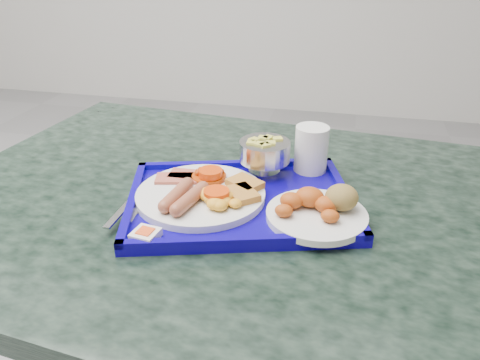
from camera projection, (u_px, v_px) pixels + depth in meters
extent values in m
cylinder|color=slate|center=(257.00, 355.00, 1.09)|extent=(0.12, 0.12, 0.74)
cube|color=black|center=(260.00, 211.00, 0.91)|extent=(1.39, 1.00, 0.04)
cube|color=#0D038A|center=(240.00, 202.00, 0.88)|extent=(0.48, 0.41, 0.01)
cube|color=#0D038A|center=(236.00, 164.00, 1.00)|extent=(0.40, 0.13, 0.01)
cube|color=#0D038A|center=(245.00, 240.00, 0.75)|extent=(0.40, 0.13, 0.01)
cube|color=#0D038A|center=(345.00, 193.00, 0.89)|extent=(0.10, 0.29, 0.01)
cube|color=#0D038A|center=(133.00, 200.00, 0.86)|extent=(0.10, 0.29, 0.01)
cylinder|color=silver|center=(201.00, 195.00, 0.88)|extent=(0.24, 0.24, 0.01)
cube|color=#CB6251|center=(190.00, 175.00, 0.93)|extent=(0.08, 0.05, 0.01)
cube|color=#CB6251|center=(177.00, 178.00, 0.92)|extent=(0.09, 0.06, 0.01)
cylinder|color=#A63906|center=(209.00, 177.00, 0.92)|extent=(0.07, 0.07, 0.01)
sphere|color=#A63906|center=(200.00, 169.00, 0.94)|extent=(0.01, 0.01, 0.01)
sphere|color=#A63906|center=(207.00, 170.00, 0.93)|extent=(0.01, 0.01, 0.01)
sphere|color=#A63906|center=(216.00, 174.00, 0.92)|extent=(0.01, 0.01, 0.01)
sphere|color=#A63906|center=(207.00, 171.00, 0.93)|extent=(0.01, 0.01, 0.01)
sphere|color=#A63906|center=(207.00, 173.00, 0.92)|extent=(0.01, 0.01, 0.01)
sphere|color=#A63906|center=(222.00, 171.00, 0.93)|extent=(0.01, 0.01, 0.01)
sphere|color=#A63906|center=(198.00, 171.00, 0.93)|extent=(0.01, 0.01, 0.01)
sphere|color=#A63906|center=(212.00, 171.00, 0.93)|extent=(0.01, 0.01, 0.01)
sphere|color=#A63906|center=(211.00, 169.00, 0.94)|extent=(0.01, 0.01, 0.01)
sphere|color=#A63906|center=(216.00, 169.00, 0.94)|extent=(0.01, 0.01, 0.01)
sphere|color=#A63906|center=(200.00, 170.00, 0.93)|extent=(0.01, 0.01, 0.01)
sphere|color=#A63906|center=(205.00, 172.00, 0.93)|extent=(0.01, 0.01, 0.01)
sphere|color=#A63906|center=(197.00, 173.00, 0.92)|extent=(0.01, 0.01, 0.01)
cube|color=#B8772E|center=(245.00, 183.00, 0.89)|extent=(0.08, 0.07, 0.01)
cube|color=#B8772E|center=(242.00, 194.00, 0.85)|extent=(0.08, 0.08, 0.01)
cylinder|color=brown|center=(177.00, 195.00, 0.84)|extent=(0.04, 0.09, 0.02)
cylinder|color=brown|center=(190.00, 198.00, 0.83)|extent=(0.04, 0.10, 0.02)
ellipsoid|color=orange|center=(208.00, 195.00, 0.84)|extent=(0.03, 0.03, 0.02)
ellipsoid|color=orange|center=(228.00, 196.00, 0.84)|extent=(0.02, 0.02, 0.02)
ellipsoid|color=orange|center=(222.00, 199.00, 0.83)|extent=(0.03, 0.03, 0.02)
ellipsoid|color=orange|center=(214.00, 192.00, 0.85)|extent=(0.03, 0.03, 0.02)
ellipsoid|color=orange|center=(215.00, 204.00, 0.81)|extent=(0.03, 0.03, 0.02)
ellipsoid|color=orange|center=(235.00, 203.00, 0.82)|extent=(0.02, 0.02, 0.02)
ellipsoid|color=orange|center=(225.00, 202.00, 0.82)|extent=(0.02, 0.02, 0.02)
ellipsoid|color=orange|center=(212.00, 198.00, 0.83)|extent=(0.03, 0.03, 0.02)
ellipsoid|color=orange|center=(220.00, 205.00, 0.81)|extent=(0.03, 0.03, 0.02)
ellipsoid|color=orange|center=(207.00, 196.00, 0.84)|extent=(0.02, 0.02, 0.02)
ellipsoid|color=orange|center=(207.00, 193.00, 0.85)|extent=(0.03, 0.03, 0.02)
cylinder|color=red|center=(211.00, 173.00, 0.91)|extent=(0.05, 0.05, 0.01)
cylinder|color=red|center=(216.00, 194.00, 0.84)|extent=(0.05, 0.05, 0.01)
cylinder|color=silver|center=(316.00, 216.00, 0.81)|extent=(0.18, 0.18, 0.01)
ellipsoid|color=#B14A14|center=(330.00, 216.00, 0.78)|extent=(0.03, 0.03, 0.02)
ellipsoid|color=#B14A14|center=(326.00, 204.00, 0.81)|extent=(0.04, 0.04, 0.03)
ellipsoid|color=#B14A14|center=(310.00, 197.00, 0.82)|extent=(0.05, 0.04, 0.04)
ellipsoid|color=#B14A14|center=(292.00, 201.00, 0.82)|extent=(0.04, 0.04, 0.03)
ellipsoid|color=#B14A14|center=(284.00, 211.00, 0.79)|extent=(0.03, 0.03, 0.02)
ellipsoid|color=olive|center=(342.00, 197.00, 0.81)|extent=(0.06, 0.06, 0.05)
cylinder|color=#AFB0B2|center=(264.00, 171.00, 0.98)|extent=(0.07, 0.07, 0.01)
cylinder|color=#AFB0B2|center=(264.00, 165.00, 0.97)|extent=(0.02, 0.02, 0.02)
cylinder|color=#AFB0B2|center=(265.00, 151.00, 0.96)|extent=(0.10, 0.10, 0.04)
cube|color=#D0CF4F|center=(251.00, 145.00, 0.94)|extent=(0.02, 0.02, 0.02)
cube|color=#D0CF4F|center=(265.00, 147.00, 0.93)|extent=(0.03, 0.03, 0.02)
cube|color=#D0CF4F|center=(277.00, 141.00, 0.96)|extent=(0.02, 0.02, 0.02)
cube|color=#D0CF4F|center=(254.00, 142.00, 0.96)|extent=(0.03, 0.03, 0.02)
cube|color=#D0CF4F|center=(271.00, 145.00, 0.94)|extent=(0.02, 0.02, 0.02)
cube|color=#D0CF4F|center=(260.00, 146.00, 0.94)|extent=(0.02, 0.02, 0.02)
cube|color=#D0CF4F|center=(268.00, 140.00, 0.97)|extent=(0.02, 0.03, 0.02)
cube|color=#D0CF4F|center=(263.00, 140.00, 0.97)|extent=(0.02, 0.02, 0.02)
cylinder|color=white|center=(311.00, 149.00, 0.97)|extent=(0.07, 0.07, 0.10)
cylinder|color=orange|center=(313.00, 129.00, 0.95)|extent=(0.06, 0.06, 0.01)
cube|color=#AFB0B2|center=(141.00, 203.00, 0.86)|extent=(0.03, 0.14, 0.00)
ellipsoid|color=#AFB0B2|center=(164.00, 181.00, 0.93)|extent=(0.04, 0.05, 0.01)
cube|color=#AFB0B2|center=(129.00, 203.00, 0.86)|extent=(0.01, 0.18, 0.00)
cube|color=white|center=(146.00, 235.00, 0.76)|extent=(0.05, 0.05, 0.01)
cube|color=#FF511C|center=(145.00, 231.00, 0.75)|extent=(0.03, 0.03, 0.00)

